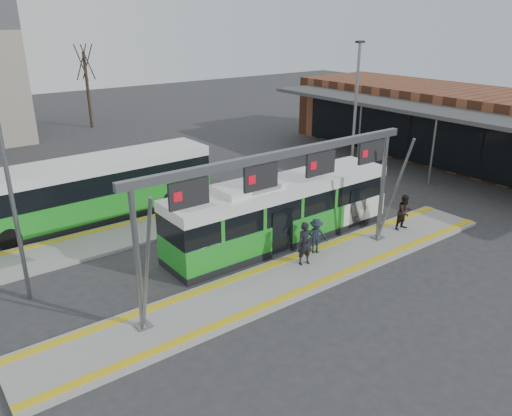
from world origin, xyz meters
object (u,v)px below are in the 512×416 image
at_px(passenger_a, 305,243).
at_px(passenger_b, 405,212).
at_px(gantry, 286,177).
at_px(passenger_c, 316,236).
at_px(hero_bus, 281,211).

relative_size(passenger_a, passenger_b, 1.06).
bearing_deg(gantry, passenger_c, 15.92).
height_order(gantry, passenger_a, gantry).
height_order(hero_bus, passenger_c, hero_bus).
distance_m(hero_bus, passenger_a, 2.88).
xyz_separation_m(passenger_a, passenger_c, (1.09, 0.50, -0.13)).
height_order(hero_bus, passenger_b, hero_bus).
bearing_deg(passenger_b, gantry, -176.11).
bearing_deg(gantry, passenger_a, 8.27).
bearing_deg(passenger_c, hero_bus, 122.60).
height_order(passenger_a, passenger_b, passenger_a).
relative_size(gantry, hero_bus, 1.11).
bearing_deg(passenger_b, passenger_c, 176.56).
relative_size(gantry, passenger_b, 7.35).
relative_size(gantry, passenger_c, 8.12).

